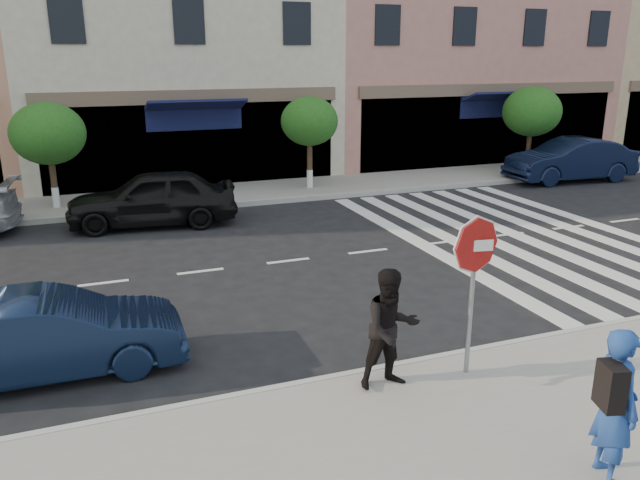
{
  "coord_description": "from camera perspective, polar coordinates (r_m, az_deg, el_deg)",
  "views": [
    {
      "loc": [
        -4.12,
        -8.81,
        4.54
      ],
      "look_at": [
        -0.39,
        0.95,
        1.4
      ],
      "focal_mm": 35.0,
      "sensor_mm": 36.0,
      "label": 1
    }
  ],
  "objects": [
    {
      "name": "ground",
      "position": [
        10.74,
        3.82,
        -8.33
      ],
      "size": [
        120.0,
        120.0,
        0.0
      ],
      "primitive_type": "plane",
      "color": "black",
      "rests_on": "ground"
    },
    {
      "name": "car_far_right",
      "position": [
        24.76,
        21.93,
        6.81
      ],
      "size": [
        4.87,
        2.0,
        1.57
      ],
      "primitive_type": "imported",
      "rotation": [
        0.0,
        0.0,
        -1.64
      ],
      "color": "black",
      "rests_on": "ground"
    },
    {
      "name": "car_near_mid",
      "position": [
        9.93,
        -23.38,
        -8.0
      ],
      "size": [
        3.79,
        1.38,
        1.24
      ],
      "primitive_type": "imported",
      "rotation": [
        0.0,
        0.0,
        1.55
      ],
      "color": "#0E1A33",
      "rests_on": "ground"
    },
    {
      "name": "stop_sign",
      "position": [
        8.71,
        13.99,
        -1.77
      ],
      "size": [
        0.81,
        0.2,
        2.32
      ],
      "rotation": [
        0.0,
        0.0,
        -0.2
      ],
      "color": "gray",
      "rests_on": "sidewalk_near"
    },
    {
      "name": "sidewalk_far",
      "position": [
        20.72,
        -8.96,
        4.09
      ],
      "size": [
        60.0,
        3.0,
        0.15
      ],
      "primitive_type": "cube",
      "color": "gray",
      "rests_on": "ground"
    },
    {
      "name": "car_far_mid",
      "position": [
        17.56,
        -15.08,
        3.74
      ],
      "size": [
        4.68,
        2.34,
        1.53
      ],
      "primitive_type": "imported",
      "rotation": [
        0.0,
        0.0,
        -1.69
      ],
      "color": "black",
      "rests_on": "ground"
    },
    {
      "name": "walker",
      "position": [
        8.49,
        6.5,
        -8.09
      ],
      "size": [
        0.82,
        0.64,
        1.68
      ],
      "primitive_type": "imported",
      "rotation": [
        0.0,
        0.0,
        -0.01
      ],
      "color": "black",
      "rests_on": "sidewalk_near"
    },
    {
      "name": "street_tree_c",
      "position": [
        20.98,
        -0.96,
        10.76
      ],
      "size": [
        1.9,
        1.9,
        3.04
      ],
      "color": "#473323",
      "rests_on": "sidewalk_far"
    },
    {
      "name": "photographer",
      "position": [
        7.4,
        25.44,
        -13.49
      ],
      "size": [
        0.58,
        0.72,
        1.73
      ],
      "primitive_type": "imported",
      "rotation": [
        0.0,
        0.0,
        1.28
      ],
      "color": "navy",
      "rests_on": "sidewalk_near"
    },
    {
      "name": "building_east_mid",
      "position": [
        30.23,
        10.93,
        20.18
      ],
      "size": [
        13.0,
        9.0,
        13.0
      ],
      "primitive_type": "cube",
      "color": "tan",
      "rests_on": "ground"
    },
    {
      "name": "sidewalk_near",
      "position": [
        7.91,
        15.82,
        -18.37
      ],
      "size": [
        60.0,
        4.5,
        0.15
      ],
      "primitive_type": "cube",
      "color": "gray",
      "rests_on": "ground"
    },
    {
      "name": "street_tree_ea",
      "position": [
        25.48,
        18.8,
        11.03
      ],
      "size": [
        2.2,
        2.2,
        3.19
      ],
      "color": "#473323",
      "rests_on": "sidewalk_far"
    },
    {
      "name": "street_tree_wb",
      "position": [
        19.76,
        -23.62,
        8.87
      ],
      "size": [
        2.1,
        2.1,
        3.06
      ],
      "color": "#473323",
      "rests_on": "sidewalk_far"
    },
    {
      "name": "building_centre",
      "position": [
        26.08,
        -13.63,
        18.41
      ],
      "size": [
        11.0,
        9.0,
        11.0
      ],
      "primitive_type": "cube",
      "color": "beige",
      "rests_on": "ground"
    }
  ]
}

